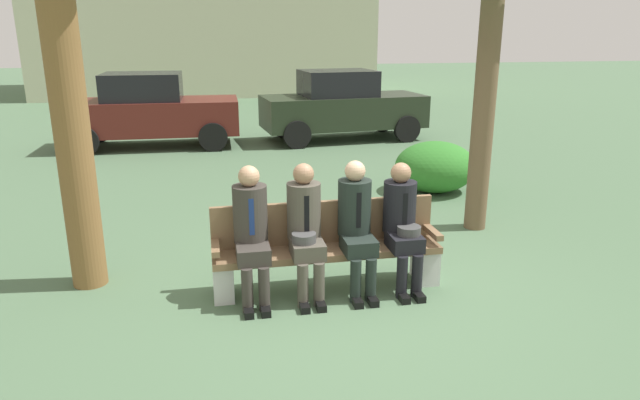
{
  "coord_description": "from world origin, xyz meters",
  "views": [
    {
      "loc": [
        -1.35,
        -5.08,
        2.6
      ],
      "look_at": [
        -0.21,
        0.64,
        0.85
      ],
      "focal_mm": 31.88,
      "sensor_mm": 36.0,
      "label": 1
    }
  ],
  "objects_px": {
    "seated_man_leftmost": "(251,227)",
    "seated_man_centerright": "(356,220)",
    "park_bench": "(326,247)",
    "shrub_near_bench": "(435,167)",
    "parked_car_far": "(342,106)",
    "seated_man_centerleft": "(305,225)",
    "parked_car_near": "(150,111)",
    "seated_man_rightmost": "(402,220)"
  },
  "relations": [
    {
      "from": "seated_man_rightmost",
      "to": "shrub_near_bench",
      "type": "distance_m",
      "value": 3.83
    },
    {
      "from": "park_bench",
      "to": "parked_car_near",
      "type": "height_order",
      "value": "parked_car_near"
    },
    {
      "from": "parked_car_far",
      "to": "seated_man_centerright",
      "type": "bearing_deg",
      "value": -102.45
    },
    {
      "from": "seated_man_leftmost",
      "to": "seated_man_rightmost",
      "type": "relative_size",
      "value": 1.03
    },
    {
      "from": "park_bench",
      "to": "parked_car_far",
      "type": "bearing_deg",
      "value": 75.49
    },
    {
      "from": "seated_man_rightmost",
      "to": "shrub_near_bench",
      "type": "bearing_deg",
      "value": 62.39
    },
    {
      "from": "park_bench",
      "to": "parked_car_near",
      "type": "relative_size",
      "value": 0.6
    },
    {
      "from": "shrub_near_bench",
      "to": "parked_car_near",
      "type": "xyz_separation_m",
      "value": [
        -4.94,
        4.87,
        0.42
      ]
    },
    {
      "from": "park_bench",
      "to": "seated_man_rightmost",
      "type": "bearing_deg",
      "value": -9.93
    },
    {
      "from": "seated_man_centerright",
      "to": "parked_car_far",
      "type": "relative_size",
      "value": 0.34
    },
    {
      "from": "seated_man_leftmost",
      "to": "shrub_near_bench",
      "type": "height_order",
      "value": "seated_man_leftmost"
    },
    {
      "from": "seated_man_leftmost",
      "to": "parked_car_near",
      "type": "distance_m",
      "value": 8.41
    },
    {
      "from": "parked_car_near",
      "to": "parked_car_far",
      "type": "xyz_separation_m",
      "value": [
        4.51,
        0.01,
        0.0
      ]
    },
    {
      "from": "seated_man_centerleft",
      "to": "shrub_near_bench",
      "type": "bearing_deg",
      "value": 50.57
    },
    {
      "from": "park_bench",
      "to": "shrub_near_bench",
      "type": "distance_m",
      "value": 4.13
    },
    {
      "from": "seated_man_centerright",
      "to": "seated_man_rightmost",
      "type": "height_order",
      "value": "seated_man_centerright"
    },
    {
      "from": "park_bench",
      "to": "shrub_near_bench",
      "type": "xyz_separation_m",
      "value": [
        2.54,
        3.25,
        -0.02
      ]
    },
    {
      "from": "seated_man_centerright",
      "to": "shrub_near_bench",
      "type": "distance_m",
      "value": 4.07
    },
    {
      "from": "parked_car_near",
      "to": "parked_car_far",
      "type": "bearing_deg",
      "value": 0.15
    },
    {
      "from": "seated_man_centerleft",
      "to": "parked_car_far",
      "type": "relative_size",
      "value": 0.33
    },
    {
      "from": "parked_car_near",
      "to": "shrub_near_bench",
      "type": "bearing_deg",
      "value": -44.58
    },
    {
      "from": "park_bench",
      "to": "seated_man_centerright",
      "type": "height_order",
      "value": "seated_man_centerright"
    },
    {
      "from": "parked_car_near",
      "to": "seated_man_centerleft",
      "type": "bearing_deg",
      "value": -75.32
    },
    {
      "from": "park_bench",
      "to": "seated_man_rightmost",
      "type": "relative_size",
      "value": 1.79
    },
    {
      "from": "seated_man_leftmost",
      "to": "seated_man_centerleft",
      "type": "distance_m",
      "value": 0.53
    },
    {
      "from": "park_bench",
      "to": "seated_man_leftmost",
      "type": "xyz_separation_m",
      "value": [
        -0.78,
        -0.12,
        0.32
      ]
    },
    {
      "from": "parked_car_far",
      "to": "seated_man_rightmost",
      "type": "bearing_deg",
      "value": -99.2
    },
    {
      "from": "seated_man_centerleft",
      "to": "seated_man_leftmost",
      "type": "bearing_deg",
      "value": 179.36
    },
    {
      "from": "park_bench",
      "to": "shrub_near_bench",
      "type": "height_order",
      "value": "park_bench"
    },
    {
      "from": "parked_car_far",
      "to": "parked_car_near",
      "type": "bearing_deg",
      "value": -179.85
    },
    {
      "from": "seated_man_leftmost",
      "to": "seated_man_centerright",
      "type": "height_order",
      "value": "seated_man_centerright"
    },
    {
      "from": "parked_car_near",
      "to": "parked_car_far",
      "type": "relative_size",
      "value": 0.98
    },
    {
      "from": "seated_man_centerright",
      "to": "seated_man_centerleft",
      "type": "bearing_deg",
      "value": -179.34
    },
    {
      "from": "seated_man_leftmost",
      "to": "shrub_near_bench",
      "type": "relative_size",
      "value": 1.0
    },
    {
      "from": "shrub_near_bench",
      "to": "parked_car_near",
      "type": "relative_size",
      "value": 0.34
    },
    {
      "from": "park_bench",
      "to": "seated_man_centerleft",
      "type": "relative_size",
      "value": 1.74
    },
    {
      "from": "seated_man_centerleft",
      "to": "seated_man_centerright",
      "type": "bearing_deg",
      "value": 0.66
    },
    {
      "from": "shrub_near_bench",
      "to": "parked_car_far",
      "type": "relative_size",
      "value": 0.33
    },
    {
      "from": "seated_man_leftmost",
      "to": "parked_car_far",
      "type": "distance_m",
      "value": 8.75
    },
    {
      "from": "park_bench",
      "to": "seated_man_centerright",
      "type": "bearing_deg",
      "value": -23.83
    },
    {
      "from": "seated_man_centerright",
      "to": "shrub_near_bench",
      "type": "height_order",
      "value": "seated_man_centerright"
    },
    {
      "from": "seated_man_rightmost",
      "to": "parked_car_far",
      "type": "distance_m",
      "value": 8.38
    }
  ]
}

